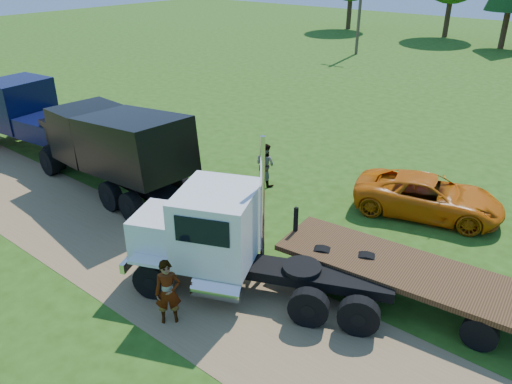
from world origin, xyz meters
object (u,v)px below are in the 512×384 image
Objects in this scene: orange_pickup at (428,196)px; flatbed_trailer at (404,274)px; white_semi_tractor at (221,240)px; black_dump_truck at (113,144)px; navy_truck at (30,116)px; spectator_a at (168,292)px.

orange_pickup is 0.72× the size of flatbed_trailer.
orange_pickup is (2.86, 7.96, -0.80)m from white_semi_tractor.
black_dump_truck reaches higher than flatbed_trailer.
navy_truck is 4.29× the size of spectator_a.
black_dump_truck is at bearing -9.39° from navy_truck.
orange_pickup is at bearing 46.45° from white_semi_tractor.
white_semi_tractor is at bearing -11.02° from black_dump_truck.
flatbed_trailer is (4.27, 2.77, -0.75)m from white_semi_tractor.
black_dump_truck is 4.60× the size of spectator_a.
navy_truck is (-14.49, 2.33, 0.18)m from white_semi_tractor.
white_semi_tractor is 2.11m from spectator_a.
navy_truck is 1.50× the size of orange_pickup.
black_dump_truck is (-7.61, 2.02, 0.46)m from white_semi_tractor.
flatbed_trailer reaches higher than orange_pickup.
black_dump_truck is 1.16× the size of flatbed_trailer.
orange_pickup is (17.35, 5.63, -0.98)m from navy_truck.
white_semi_tractor is 8.50m from orange_pickup.
flatbed_trailer is 6.42m from spectator_a.
spectator_a is at bearing -24.13° from black_dump_truck.
black_dump_truck is 11.96m from flatbed_trailer.
black_dump_truck is 8.68m from spectator_a.
black_dump_truck is at bearing 178.31° from flatbed_trailer.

